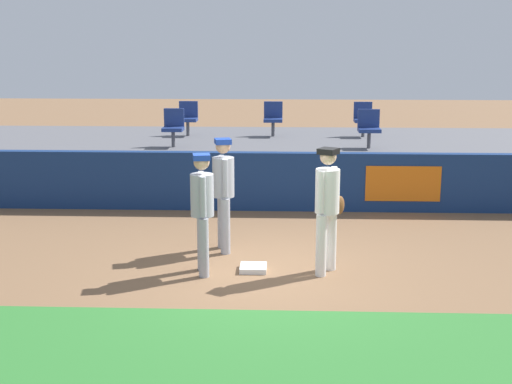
# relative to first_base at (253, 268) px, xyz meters

# --- Properties ---
(ground_plane) EXTENTS (60.00, 60.00, 0.00)m
(ground_plane) POSITION_rel_first_base_xyz_m (0.16, -0.18, -0.04)
(ground_plane) COLOR brown
(grass_foreground_strip) EXTENTS (18.00, 2.80, 0.01)m
(grass_foreground_strip) POSITION_rel_first_base_xyz_m (0.16, -2.97, -0.04)
(grass_foreground_strip) COLOR #2D722D
(grass_foreground_strip) RESTS_ON ground_plane
(first_base) EXTENTS (0.40, 0.40, 0.08)m
(first_base) POSITION_rel_first_base_xyz_m (0.00, 0.00, 0.00)
(first_base) COLOR white
(first_base) RESTS_ON ground_plane
(player_fielder_home) EXTENTS (0.55, 0.50, 1.89)m
(player_fielder_home) POSITION_rel_first_base_xyz_m (1.10, -0.04, 1.05)
(player_fielder_home) COLOR white
(player_fielder_home) RESTS_ON ground_plane
(player_runner_visitor) EXTENTS (0.43, 0.51, 1.87)m
(player_runner_visitor) POSITION_rel_first_base_xyz_m (-0.53, 1.00, 1.05)
(player_runner_visitor) COLOR #9EA3AD
(player_runner_visitor) RESTS_ON ground_plane
(player_coach_visitor) EXTENTS (0.40, 0.50, 1.81)m
(player_coach_visitor) POSITION_rel_first_base_xyz_m (-0.74, -0.15, 1.01)
(player_coach_visitor) COLOR #9EA3AD
(player_coach_visitor) RESTS_ON ground_plane
(field_wall) EXTENTS (18.00, 0.26, 1.19)m
(field_wall) POSITION_rel_first_base_xyz_m (0.17, 3.81, 0.56)
(field_wall) COLOR navy
(field_wall) RESTS_ON ground_plane
(bleacher_platform) EXTENTS (18.00, 4.80, 1.08)m
(bleacher_platform) POSITION_rel_first_base_xyz_m (0.16, 6.38, 0.50)
(bleacher_platform) COLOR #59595E
(bleacher_platform) RESTS_ON ground_plane
(seat_back_right) EXTENTS (0.45, 0.44, 0.84)m
(seat_back_right) POSITION_rel_first_base_xyz_m (2.38, 7.05, 1.51)
(seat_back_right) COLOR #4C4C51
(seat_back_right) RESTS_ON bleacher_platform
(seat_front_left) EXTENTS (0.45, 0.44, 0.84)m
(seat_front_left) POSITION_rel_first_base_xyz_m (-2.01, 5.25, 1.51)
(seat_front_left) COLOR #4C4C51
(seat_front_left) RESTS_ON bleacher_platform
(seat_back_left) EXTENTS (0.46, 0.44, 0.84)m
(seat_back_left) POSITION_rel_first_base_xyz_m (-1.94, 7.05, 1.51)
(seat_back_left) COLOR #4C4C51
(seat_back_left) RESTS_ON bleacher_platform
(seat_back_center) EXTENTS (0.46, 0.44, 0.84)m
(seat_back_center) POSITION_rel_first_base_xyz_m (0.17, 7.05, 1.51)
(seat_back_center) COLOR #4C4C51
(seat_back_center) RESTS_ON bleacher_platform
(seat_front_right) EXTENTS (0.48, 0.44, 0.84)m
(seat_front_right) POSITION_rel_first_base_xyz_m (2.31, 5.25, 1.51)
(seat_front_right) COLOR #4C4C51
(seat_front_right) RESTS_ON bleacher_platform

